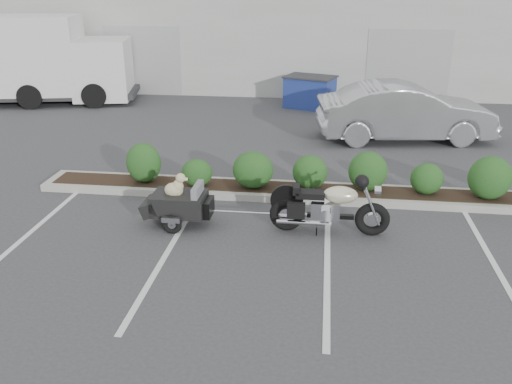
# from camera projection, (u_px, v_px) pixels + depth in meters

# --- Properties ---
(ground) EXTENTS (90.00, 90.00, 0.00)m
(ground) POSITION_uv_depth(u_px,v_px,m) (260.00, 240.00, 9.63)
(ground) COLOR #38383A
(ground) RESTS_ON ground
(planter_kerb) EXTENTS (12.00, 1.00, 0.15)m
(planter_kerb) POSITION_uv_depth(u_px,v_px,m) (319.00, 193.00, 11.51)
(planter_kerb) COLOR #9E9E93
(planter_kerb) RESTS_ON ground
(building) EXTENTS (26.00, 10.00, 4.00)m
(building) POSITION_uv_depth(u_px,v_px,m) (305.00, 32.00, 24.53)
(building) COLOR #9EA099
(building) RESTS_ON ground
(motorcycle) EXTENTS (2.17, 0.73, 1.25)m
(motorcycle) POSITION_uv_depth(u_px,v_px,m) (329.00, 208.00, 9.71)
(motorcycle) COLOR black
(motorcycle) RESTS_ON ground
(pet_trailer) EXTENTS (1.72, 0.96, 1.03)m
(pet_trailer) POSITION_uv_depth(u_px,v_px,m) (179.00, 203.00, 10.08)
(pet_trailer) COLOR black
(pet_trailer) RESTS_ON ground
(sedan) EXTENTS (5.06, 2.35, 1.60)m
(sedan) POSITION_uv_depth(u_px,v_px,m) (405.00, 112.00, 15.19)
(sedan) COLOR #B7B6BE
(sedan) RESTS_ON ground
(dumpster) EXTENTS (1.98, 1.65, 1.11)m
(dumpster) POSITION_uv_depth(u_px,v_px,m) (310.00, 92.00, 19.05)
(dumpster) COLOR navy
(dumpster) RESTS_ON ground
(delivery_truck) EXTENTS (7.00, 3.50, 3.07)m
(delivery_truck) POSITION_uv_depth(u_px,v_px,m) (39.00, 62.00, 19.50)
(delivery_truck) COLOR silver
(delivery_truck) RESTS_ON ground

